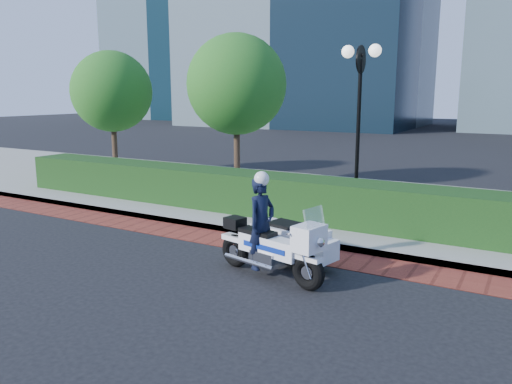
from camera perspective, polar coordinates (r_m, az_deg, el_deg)
The scene contains 8 objects.
ground at distance 9.47m, azimuth -4.99°, elevation -8.33°, with size 120.00×120.00×0.00m, color black.
brick_strip at distance 10.67m, azimuth -0.38°, elevation -5.99°, with size 60.00×1.00×0.01m, color maroon.
sidewalk at distance 14.59m, azimuth 8.53°, elevation -1.13°, with size 60.00×8.00×0.15m, color gray.
hedge_main at distance 12.31m, azimuth 4.53°, elevation -0.59°, with size 18.00×1.20×1.00m, color black.
lamppost at distance 13.18m, azimuth 11.72°, elevation 10.10°, with size 1.02×0.70×4.21m.
tree_a at distance 19.75m, azimuth -16.17°, elevation 10.96°, with size 3.00×3.00×4.58m.
tree_b at distance 16.29m, azimuth -2.25°, elevation 12.16°, with size 3.20×3.20×4.89m.
police_motorcycle at distance 8.93m, azimuth 2.48°, elevation -5.21°, with size 2.28×1.88×1.86m.
Camera 1 is at (5.12, -7.31, 3.16)m, focal length 35.00 mm.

